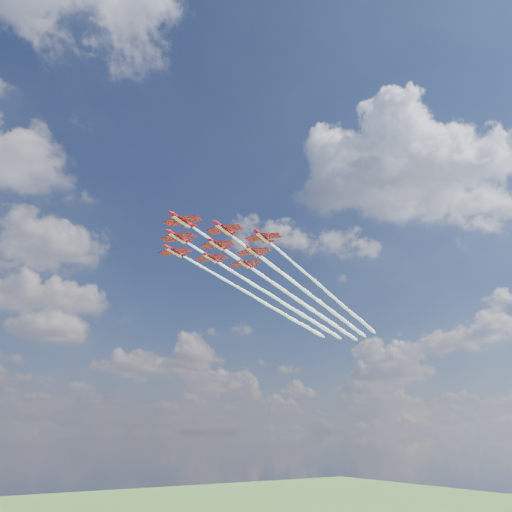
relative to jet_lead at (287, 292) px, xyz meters
name	(u,v)px	position (x,y,z in m)	size (l,w,h in m)	color
jet_lead	(287,292)	(0.00, 0.00, 0.00)	(124.91, 84.29, 2.66)	#B50A1E
jet_row2_port	(312,296)	(11.07, -0.75, 0.00)	(124.91, 84.29, 2.66)	#B50A1E
jet_row2_starb	(278,300)	(3.60, 10.49, 0.00)	(124.91, 84.29, 2.66)	#B50A1E
jet_row3_port	(336,300)	(22.14, -1.50, 0.00)	(124.91, 84.29, 2.66)	#B50A1E
jet_row3_centre	(303,303)	(14.67, 9.74, 0.00)	(124.91, 84.29, 2.66)	#B50A1E
jet_row3_starb	(271,307)	(7.20, 20.99, 0.00)	(124.91, 84.29, 2.66)	#B50A1E
jet_row4_port	(326,307)	(25.74, 8.99, 0.00)	(124.91, 84.29, 2.66)	#B50A1E
jet_row4_starb	(294,310)	(18.27, 20.24, 0.00)	(124.91, 84.29, 2.66)	#B50A1E
jet_tail	(316,313)	(29.33, 19.48, 0.00)	(124.91, 84.29, 2.66)	#B50A1E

